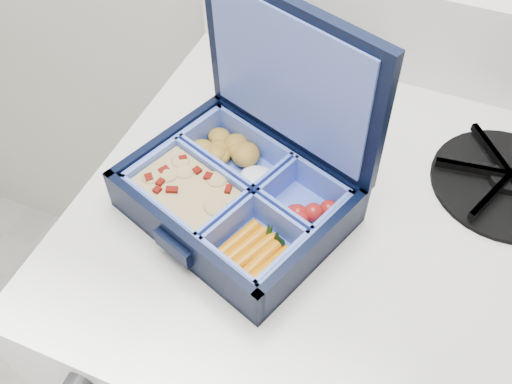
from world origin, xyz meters
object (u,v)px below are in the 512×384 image
at_px(stove, 314,355).
at_px(bento_box, 236,197).
at_px(burner_grate, 508,178).
at_px(fork, 311,141).

distance_m(stove, bento_box, 0.47).
bearing_deg(stove, burner_grate, 29.20).
height_order(stove, bento_box, bento_box).
xyz_separation_m(stove, bento_box, (-0.10, -0.06, 0.45)).
bearing_deg(fork, bento_box, -69.42).
distance_m(stove, fork, 0.44).
height_order(bento_box, burner_grate, bento_box).
height_order(burner_grate, fork, burner_grate).
bearing_deg(stove, fork, 131.99).
distance_m(stove, burner_grate, 0.48).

